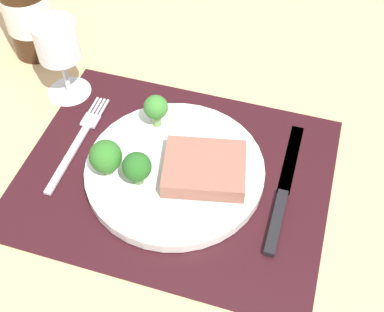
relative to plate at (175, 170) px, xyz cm
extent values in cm
cube|color=tan|center=(0.00, 0.00, -2.60)|extent=(140.00, 110.00, 3.00)
cube|color=black|center=(0.00, 0.00, -0.95)|extent=(42.89, 33.93, 0.30)
cylinder|color=silver|center=(0.00, 0.00, 0.00)|extent=(24.96, 24.96, 1.60)
cube|color=#8C5647|center=(4.26, 0.40, 2.00)|extent=(12.60, 11.07, 2.40)
cylinder|color=#5B8942|center=(-3.89, -3.74, 1.55)|extent=(1.39, 1.39, 1.50)
sphere|color=#235B1E|center=(-3.89, -3.74, 3.97)|extent=(3.93, 3.93, 3.93)
cylinder|color=#6B994C|center=(-5.00, 6.89, 1.82)|extent=(1.26, 1.26, 2.03)
sphere|color=#387A2D|center=(-5.00, 6.89, 4.34)|extent=(3.55, 3.55, 3.55)
cylinder|color=#6B994C|center=(-8.35, -3.48, 1.56)|extent=(1.20, 1.20, 1.52)
sphere|color=#2D6B23|center=(-8.35, -3.48, 4.21)|extent=(4.44, 4.44, 4.44)
cube|color=silver|center=(-15.49, -2.00, -0.55)|extent=(1.00, 13.00, 0.50)
cube|color=silver|center=(-15.49, 5.80, -0.55)|extent=(2.40, 2.60, 0.40)
cube|color=silver|center=(-16.39, 8.90, -0.55)|extent=(0.30, 3.60, 0.35)
cube|color=silver|center=(-15.79, 8.90, -0.55)|extent=(0.30, 3.60, 0.35)
cube|color=silver|center=(-15.19, 8.90, -0.55)|extent=(0.30, 3.60, 0.35)
cube|color=silver|center=(-14.59, 8.90, -0.55)|extent=(0.30, 3.60, 0.35)
cube|color=black|center=(15.13, -3.90, -0.40)|extent=(1.40, 10.00, 0.80)
cube|color=silver|center=(15.13, 7.60, -0.65)|extent=(1.80, 13.00, 0.30)
cylinder|color=#331E0F|center=(-31.49, 19.41, 7.92)|extent=(7.99, 7.99, 18.04)
cylinder|color=silver|center=(-31.49, 19.41, 7.02)|extent=(8.15, 8.15, 6.32)
cylinder|color=silver|center=(-21.62, 11.12, -0.90)|extent=(6.99, 6.99, 0.40)
cylinder|color=silver|center=(-21.62, 11.12, 2.80)|extent=(0.80, 0.80, 6.99)
cylinder|color=silver|center=(-21.62, 11.12, 9.24)|extent=(6.54, 6.54, 5.90)
cylinder|color=tan|center=(-21.62, 11.12, 7.52)|extent=(5.76, 5.76, 2.47)
camera|label=1|loc=(14.79, -40.54, 55.67)|focal=47.28mm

